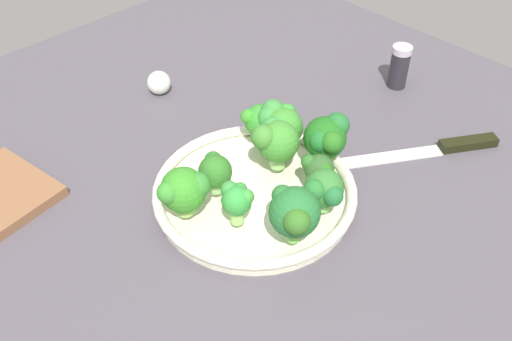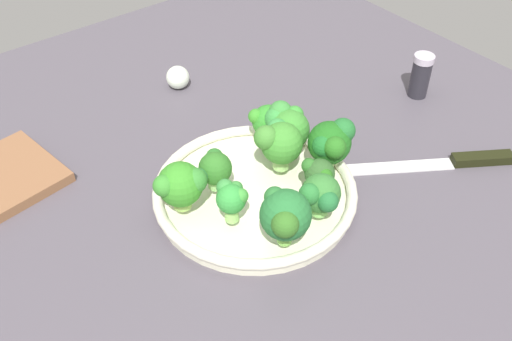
{
  "view_description": "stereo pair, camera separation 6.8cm",
  "coord_description": "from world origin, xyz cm",
  "px_view_note": "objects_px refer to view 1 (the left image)",
  "views": [
    {
      "loc": [
        -39.66,
        -44.35,
        60.06
      ],
      "look_at": [
        3.59,
        -0.25,
        5.84
      ],
      "focal_mm": 41.09,
      "sensor_mm": 36.0,
      "label": 1
    },
    {
      "loc": [
        -34.52,
        -48.86,
        60.06
      ],
      "look_at": [
        3.59,
        -0.25,
        5.84
      ],
      "focal_mm": 41.09,
      "sensor_mm": 36.0,
      "label": 2
    }
  ],
  "objects_px": {
    "pepper_shaker": "(399,66)",
    "broccoli_floret_8": "(280,124)",
    "knife": "(441,148)",
    "broccoli_floret_2": "(323,190)",
    "broccoli_floret_6": "(261,120)",
    "broccoli_floret_1": "(295,212)",
    "broccoli_floret_3": "(215,171)",
    "broccoli_floret_0": "(276,140)",
    "garlic_bulb": "(159,83)",
    "broccoli_floret_4": "(237,199)",
    "broccoli_floret_5": "(185,190)",
    "broccoli_floret_7": "(319,169)",
    "bowl": "(256,193)",
    "broccoli_floret_9": "(327,137)"
  },
  "relations": [
    {
      "from": "pepper_shaker",
      "to": "broccoli_floret_8",
      "type": "bearing_deg",
      "value": 179.37
    },
    {
      "from": "knife",
      "to": "pepper_shaker",
      "type": "xyz_separation_m",
      "value": [
        0.11,
        0.16,
        0.04
      ]
    },
    {
      "from": "broccoli_floret_2",
      "to": "broccoli_floret_6",
      "type": "xyz_separation_m",
      "value": [
        0.05,
        0.17,
        -0.0
      ]
    },
    {
      "from": "broccoli_floret_1",
      "to": "broccoli_floret_3",
      "type": "height_order",
      "value": "broccoli_floret_1"
    },
    {
      "from": "broccoli_floret_0",
      "to": "broccoli_floret_8",
      "type": "bearing_deg",
      "value": 35.51
    },
    {
      "from": "broccoli_floret_2",
      "to": "broccoli_floret_8",
      "type": "bearing_deg",
      "value": 66.89
    },
    {
      "from": "knife",
      "to": "garlic_bulb",
      "type": "xyz_separation_m",
      "value": [
        -0.22,
        0.45,
        0.02
      ]
    },
    {
      "from": "broccoli_floret_3",
      "to": "broccoli_floret_4",
      "type": "distance_m",
      "value": 0.07
    },
    {
      "from": "broccoli_floret_0",
      "to": "broccoli_floret_1",
      "type": "bearing_deg",
      "value": -126.48
    },
    {
      "from": "broccoli_floret_5",
      "to": "broccoli_floret_3",
      "type": "bearing_deg",
      "value": 7.14
    },
    {
      "from": "broccoli_floret_7",
      "to": "pepper_shaker",
      "type": "relative_size",
      "value": 0.64
    },
    {
      "from": "broccoli_floret_7",
      "to": "knife",
      "type": "xyz_separation_m",
      "value": [
        0.23,
        -0.06,
        -0.05
      ]
    },
    {
      "from": "garlic_bulb",
      "to": "pepper_shaker",
      "type": "height_order",
      "value": "pepper_shaker"
    },
    {
      "from": "bowl",
      "to": "broccoli_floret_7",
      "type": "distance_m",
      "value": 0.1
    },
    {
      "from": "broccoli_floret_3",
      "to": "garlic_bulb",
      "type": "distance_m",
      "value": 0.31
    },
    {
      "from": "broccoli_floret_9",
      "to": "broccoli_floret_4",
      "type": "bearing_deg",
      "value": 178.82
    },
    {
      "from": "broccoli_floret_2",
      "to": "broccoli_floret_6",
      "type": "distance_m",
      "value": 0.18
    },
    {
      "from": "broccoli_floret_2",
      "to": "pepper_shaker",
      "type": "height_order",
      "value": "broccoli_floret_2"
    },
    {
      "from": "broccoli_floret_7",
      "to": "broccoli_floret_8",
      "type": "relative_size",
      "value": 0.69
    },
    {
      "from": "broccoli_floret_7",
      "to": "broccoli_floret_8",
      "type": "height_order",
      "value": "broccoli_floret_8"
    },
    {
      "from": "broccoli_floret_2",
      "to": "broccoli_floret_9",
      "type": "xyz_separation_m",
      "value": [
        0.08,
        0.06,
        0.01
      ]
    },
    {
      "from": "broccoli_floret_1",
      "to": "broccoli_floret_3",
      "type": "distance_m",
      "value": 0.14
    },
    {
      "from": "broccoli_floret_7",
      "to": "broccoli_floret_4",
      "type": "bearing_deg",
      "value": 166.09
    },
    {
      "from": "bowl",
      "to": "pepper_shaker",
      "type": "xyz_separation_m",
      "value": [
        0.4,
        0.04,
        0.03
      ]
    },
    {
      "from": "bowl",
      "to": "broccoli_floret_9",
      "type": "height_order",
      "value": "broccoli_floret_9"
    },
    {
      "from": "broccoli_floret_0",
      "to": "knife",
      "type": "bearing_deg",
      "value": -30.15
    },
    {
      "from": "broccoli_floret_7",
      "to": "knife",
      "type": "height_order",
      "value": "broccoli_floret_7"
    },
    {
      "from": "broccoli_floret_1",
      "to": "broccoli_floret_3",
      "type": "relative_size",
      "value": 1.41
    },
    {
      "from": "broccoli_floret_4",
      "to": "broccoli_floret_5",
      "type": "height_order",
      "value": "broccoli_floret_5"
    },
    {
      "from": "bowl",
      "to": "broccoli_floret_7",
      "type": "bearing_deg",
      "value": -43.8
    },
    {
      "from": "broccoli_floret_5",
      "to": "broccoli_floret_6",
      "type": "height_order",
      "value": "broccoli_floret_5"
    },
    {
      "from": "broccoli_floret_8",
      "to": "pepper_shaker",
      "type": "distance_m",
      "value": 0.31
    },
    {
      "from": "broccoli_floret_3",
      "to": "pepper_shaker",
      "type": "distance_m",
      "value": 0.45
    },
    {
      "from": "broccoli_floret_6",
      "to": "broccoli_floret_7",
      "type": "xyz_separation_m",
      "value": [
        -0.02,
        -0.14,
        -0.0
      ]
    },
    {
      "from": "broccoli_floret_9",
      "to": "pepper_shaker",
      "type": "xyz_separation_m",
      "value": [
        0.29,
        0.07,
        -0.03
      ]
    },
    {
      "from": "broccoli_floret_6",
      "to": "garlic_bulb",
      "type": "height_order",
      "value": "broccoli_floret_6"
    },
    {
      "from": "broccoli_floret_3",
      "to": "broccoli_floret_9",
      "type": "relative_size",
      "value": 0.74
    },
    {
      "from": "bowl",
      "to": "broccoli_floret_4",
      "type": "height_order",
      "value": "broccoli_floret_4"
    },
    {
      "from": "broccoli_floret_2",
      "to": "broccoli_floret_9",
      "type": "distance_m",
      "value": 0.1
    },
    {
      "from": "broccoli_floret_4",
      "to": "garlic_bulb",
      "type": "relative_size",
      "value": 1.36
    },
    {
      "from": "bowl",
      "to": "broccoli_floret_5",
      "type": "height_order",
      "value": "broccoli_floret_5"
    },
    {
      "from": "pepper_shaker",
      "to": "broccoli_floret_9",
      "type": "bearing_deg",
      "value": -166.49
    },
    {
      "from": "pepper_shaker",
      "to": "broccoli_floret_5",
      "type": "bearing_deg",
      "value": -179.22
    },
    {
      "from": "broccoli_floret_7",
      "to": "knife",
      "type": "bearing_deg",
      "value": -15.78
    },
    {
      "from": "broccoli_floret_2",
      "to": "knife",
      "type": "distance_m",
      "value": 0.27
    },
    {
      "from": "broccoli_floret_7",
      "to": "garlic_bulb",
      "type": "relative_size",
      "value": 1.22
    },
    {
      "from": "bowl",
      "to": "pepper_shaker",
      "type": "relative_size",
      "value": 3.64
    },
    {
      "from": "broccoli_floret_9",
      "to": "broccoli_floret_6",
      "type": "bearing_deg",
      "value": 104.5
    },
    {
      "from": "broccoli_floret_1",
      "to": "garlic_bulb",
      "type": "height_order",
      "value": "broccoli_floret_1"
    },
    {
      "from": "broccoli_floret_0",
      "to": "garlic_bulb",
      "type": "distance_m",
      "value": 0.32
    }
  ]
}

